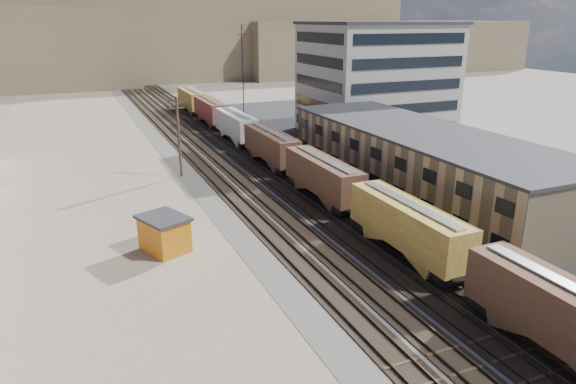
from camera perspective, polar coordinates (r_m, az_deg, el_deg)
name	(u,v)px	position (r m, az deg, el deg)	size (l,w,h in m)	color
ground	(470,345)	(34.44, 19.54, -15.69)	(300.00, 300.00, 0.00)	#6B6356
ballast_bed	(228,155)	(75.41, -6.72, 4.12)	(18.00, 200.00, 0.06)	#4C4742
dirt_yard	(85,193)	(62.90, -21.61, -0.08)	(24.00, 180.00, 0.03)	#7E6956
asphalt_lot	(415,164)	(72.17, 13.93, 3.02)	(26.00, 120.00, 0.04)	#232326
rail_tracks	(224,155)	(75.24, -7.12, 4.13)	(11.40, 200.00, 0.24)	black
freight_train	(294,159)	(62.08, 0.72, 3.71)	(3.00, 119.74, 4.46)	black
warehouse	(421,162)	(59.45, 14.53, 3.29)	(12.40, 40.40, 7.25)	tan
office_tower	(376,79)	(89.91, 9.75, 12.32)	(22.60, 18.60, 18.45)	#9E998E
utility_pole_north	(179,135)	(64.64, -12.05, 6.19)	(2.20, 0.32, 10.00)	#382619
radio_mast	(243,82)	(84.92, -5.02, 12.05)	(1.20, 0.16, 18.00)	black
hills_north	(123,34)	(189.15, -17.83, 16.41)	(265.00, 80.00, 32.00)	brown
maintenance_shed	(164,233)	(44.86, -13.57, -4.48)	(4.63, 5.16, 3.11)	#C86D12
parked_car_blue	(378,133)	(87.58, 10.01, 6.44)	(2.23, 4.83, 1.34)	navy
parked_car_far	(388,123)	(96.99, 11.10, 7.58)	(1.69, 4.20, 1.43)	white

